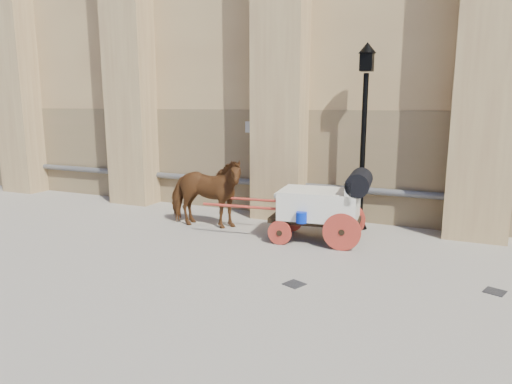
% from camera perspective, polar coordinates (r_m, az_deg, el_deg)
% --- Properties ---
extents(ground, '(90.00, 90.00, 0.00)m').
position_cam_1_polar(ground, '(9.42, 0.71, -8.67)').
color(ground, gray).
rests_on(ground, ground).
extents(horse, '(2.25, 1.20, 1.82)m').
position_cam_1_polar(horse, '(11.80, -6.38, -0.11)').
color(horse, brown).
rests_on(horse, ground).
extents(carriage, '(3.97, 1.51, 1.70)m').
position_cam_1_polar(carriage, '(10.63, 8.61, -1.36)').
color(carriage, black).
rests_on(carriage, ground).
extents(street_lamp, '(0.43, 0.43, 4.62)m').
position_cam_1_polar(street_lamp, '(11.73, 13.31, 7.29)').
color(street_lamp, black).
rests_on(street_lamp, ground).
extents(drain_grate_near, '(0.42, 0.42, 0.01)m').
position_cam_1_polar(drain_grate_near, '(8.32, 4.80, -11.39)').
color(drain_grate_near, black).
rests_on(drain_grate_near, ground).
extents(drain_grate_far, '(0.41, 0.41, 0.01)m').
position_cam_1_polar(drain_grate_far, '(8.97, 27.68, -10.97)').
color(drain_grate_far, black).
rests_on(drain_grate_far, ground).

